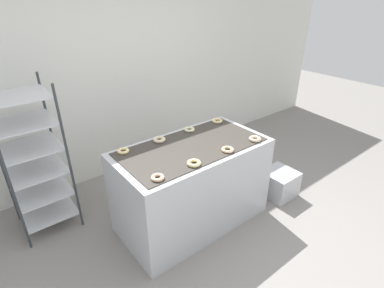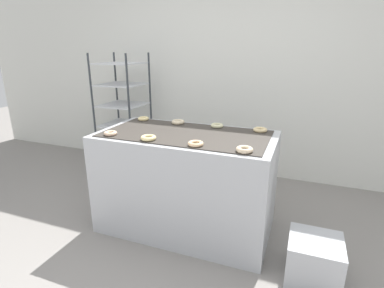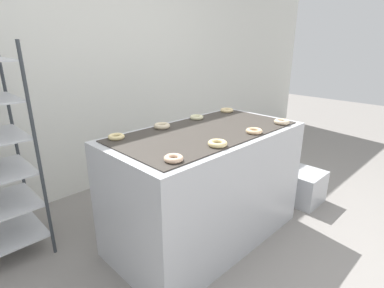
{
  "view_description": "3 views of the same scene",
  "coord_description": "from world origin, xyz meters",
  "px_view_note": "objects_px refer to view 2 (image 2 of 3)",
  "views": [
    {
      "loc": [
        -1.57,
        -1.35,
        2.24
      ],
      "look_at": [
        0.0,
        0.65,
        0.93
      ],
      "focal_mm": 28.0,
      "sensor_mm": 36.0,
      "label": 1
    },
    {
      "loc": [
        0.93,
        -1.62,
        1.61
      ],
      "look_at": [
        0.0,
        0.8,
        0.77
      ],
      "focal_mm": 28.0,
      "sensor_mm": 36.0,
      "label": 2
    },
    {
      "loc": [
        -1.56,
        -0.79,
        1.53
      ],
      "look_at": [
        0.0,
        0.8,
        0.77
      ],
      "focal_mm": 28.0,
      "sensor_mm": 36.0,
      "label": 3
    }
  ],
  "objects_px": {
    "donut_near_midleft": "(148,138)",
    "donut_near_midright": "(196,144)",
    "baking_rack_cart": "(124,115)",
    "donut_far_right": "(260,130)",
    "donut_far_left": "(143,119)",
    "fryer_machine": "(186,182)",
    "donut_near_left": "(110,133)",
    "donut_far_midleft": "(178,122)",
    "glaze_bin": "(314,259)",
    "donut_near_right": "(245,149)",
    "donut_far_midright": "(217,125)"
  },
  "relations": [
    {
      "from": "baking_rack_cart",
      "to": "donut_far_midleft",
      "type": "bearing_deg",
      "value": -31.42
    },
    {
      "from": "glaze_bin",
      "to": "donut_far_right",
      "type": "relative_size",
      "value": 3.08
    },
    {
      "from": "donut_near_left",
      "to": "donut_far_right",
      "type": "bearing_deg",
      "value": 25.92
    },
    {
      "from": "donut_far_left",
      "to": "donut_far_midleft",
      "type": "xyz_separation_m",
      "value": [
        0.39,
        -0.01,
        0.0
      ]
    },
    {
      "from": "donut_near_midright",
      "to": "fryer_machine",
      "type": "bearing_deg",
      "value": 124.55
    },
    {
      "from": "baking_rack_cart",
      "to": "donut_near_right",
      "type": "distance_m",
      "value": 2.17
    },
    {
      "from": "donut_near_midright",
      "to": "donut_far_right",
      "type": "relative_size",
      "value": 0.98
    },
    {
      "from": "fryer_machine",
      "to": "donut_far_right",
      "type": "height_order",
      "value": "donut_far_right"
    },
    {
      "from": "donut_far_midright",
      "to": "donut_near_midleft",
      "type": "bearing_deg",
      "value": -124.58
    },
    {
      "from": "donut_near_right",
      "to": "donut_near_midleft",
      "type": "bearing_deg",
      "value": 179.21
    },
    {
      "from": "fryer_machine",
      "to": "glaze_bin",
      "type": "xyz_separation_m",
      "value": [
        1.11,
        -0.29,
        -0.29
      ]
    },
    {
      "from": "donut_near_midright",
      "to": "donut_near_midleft",
      "type": "bearing_deg",
      "value": 179.86
    },
    {
      "from": "donut_near_right",
      "to": "fryer_machine",
      "type": "bearing_deg",
      "value": 152.47
    },
    {
      "from": "donut_near_midright",
      "to": "donut_far_right",
      "type": "bearing_deg",
      "value": 55.49
    },
    {
      "from": "donut_near_left",
      "to": "donut_far_left",
      "type": "distance_m",
      "value": 0.57
    },
    {
      "from": "baking_rack_cart",
      "to": "donut_far_midleft",
      "type": "height_order",
      "value": "baking_rack_cart"
    },
    {
      "from": "glaze_bin",
      "to": "donut_near_left",
      "type": "xyz_separation_m",
      "value": [
        -1.67,
        0.02,
        0.77
      ]
    },
    {
      "from": "donut_near_midright",
      "to": "donut_far_midright",
      "type": "xyz_separation_m",
      "value": [
        -0.0,
        0.57,
        0.0
      ]
    },
    {
      "from": "donut_near_midleft",
      "to": "donut_near_midright",
      "type": "relative_size",
      "value": 1.05
    },
    {
      "from": "donut_near_left",
      "to": "donut_far_right",
      "type": "height_order",
      "value": "same"
    },
    {
      "from": "donut_near_left",
      "to": "fryer_machine",
      "type": "bearing_deg",
      "value": 26.2
    },
    {
      "from": "donut_near_midleft",
      "to": "donut_near_midright",
      "type": "height_order",
      "value": "donut_near_midleft"
    },
    {
      "from": "fryer_machine",
      "to": "donut_near_midleft",
      "type": "xyz_separation_m",
      "value": [
        -0.2,
        -0.28,
        0.47
      ]
    },
    {
      "from": "donut_far_left",
      "to": "donut_far_right",
      "type": "bearing_deg",
      "value": -0.53
    },
    {
      "from": "fryer_machine",
      "to": "donut_far_midleft",
      "type": "distance_m",
      "value": 0.58
    },
    {
      "from": "baking_rack_cart",
      "to": "donut_far_left",
      "type": "height_order",
      "value": "baking_rack_cart"
    },
    {
      "from": "glaze_bin",
      "to": "donut_near_left",
      "type": "relative_size",
      "value": 3.41
    },
    {
      "from": "donut_far_midright",
      "to": "donut_far_right",
      "type": "bearing_deg",
      "value": -1.29
    },
    {
      "from": "glaze_bin",
      "to": "donut_near_right",
      "type": "height_order",
      "value": "donut_near_right"
    },
    {
      "from": "fryer_machine",
      "to": "donut_near_left",
      "type": "xyz_separation_m",
      "value": [
        -0.57,
        -0.28,
        0.47
      ]
    },
    {
      "from": "donut_near_midleft",
      "to": "donut_far_right",
      "type": "xyz_separation_m",
      "value": [
        0.79,
        0.56,
        -0.0
      ]
    },
    {
      "from": "donut_near_right",
      "to": "donut_far_midright",
      "type": "xyz_separation_m",
      "value": [
        -0.37,
        0.58,
        -0.0
      ]
    },
    {
      "from": "donut_far_left",
      "to": "donut_far_midright",
      "type": "distance_m",
      "value": 0.77
    },
    {
      "from": "baking_rack_cart",
      "to": "donut_far_midleft",
      "type": "xyz_separation_m",
      "value": [
        1.04,
        -0.64,
        0.14
      ]
    },
    {
      "from": "baking_rack_cart",
      "to": "glaze_bin",
      "type": "xyz_separation_m",
      "value": [
        2.34,
        -1.21,
        -0.63
      ]
    },
    {
      "from": "donut_near_midleft",
      "to": "donut_near_midright",
      "type": "xyz_separation_m",
      "value": [
        0.4,
        -0.0,
        -0.0
      ]
    },
    {
      "from": "glaze_bin",
      "to": "donut_far_left",
      "type": "relative_size",
      "value": 3.34
    },
    {
      "from": "donut_far_midright",
      "to": "donut_near_midright",
      "type": "bearing_deg",
      "value": -89.61
    },
    {
      "from": "donut_near_left",
      "to": "donut_far_left",
      "type": "height_order",
      "value": "donut_near_left"
    },
    {
      "from": "fryer_machine",
      "to": "donut_far_midleft",
      "type": "xyz_separation_m",
      "value": [
        -0.19,
        0.28,
        0.47
      ]
    },
    {
      "from": "glaze_bin",
      "to": "baking_rack_cart",
      "type": "bearing_deg",
      "value": 152.69
    },
    {
      "from": "donut_near_midleft",
      "to": "fryer_machine",
      "type": "bearing_deg",
      "value": 54.38
    },
    {
      "from": "fryer_machine",
      "to": "donut_near_left",
      "type": "relative_size",
      "value": 13.98
    },
    {
      "from": "donut_near_midright",
      "to": "donut_far_midright",
      "type": "relative_size",
      "value": 1.03
    },
    {
      "from": "donut_far_midleft",
      "to": "donut_far_right",
      "type": "xyz_separation_m",
      "value": [
        0.78,
        0.0,
        -0.0
      ]
    },
    {
      "from": "donut_near_midleft",
      "to": "donut_far_midleft",
      "type": "bearing_deg",
      "value": 88.92
    },
    {
      "from": "glaze_bin",
      "to": "donut_far_right",
      "type": "distance_m",
      "value": 1.09
    },
    {
      "from": "donut_far_midright",
      "to": "donut_far_right",
      "type": "height_order",
      "value": "same"
    },
    {
      "from": "glaze_bin",
      "to": "donut_near_midright",
      "type": "relative_size",
      "value": 3.13
    },
    {
      "from": "donut_near_midright",
      "to": "baking_rack_cart",
      "type": "bearing_deg",
      "value": 140.0
    }
  ]
}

